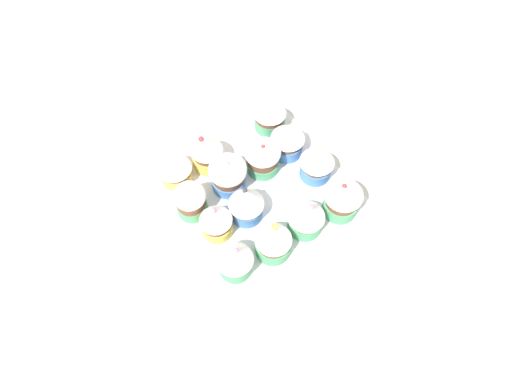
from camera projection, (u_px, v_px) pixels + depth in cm
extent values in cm
cube|color=beige|center=(256.00, 200.00, 83.00)|extent=(180.00, 180.00, 3.00)
cube|color=silver|center=(256.00, 194.00, 81.21)|extent=(30.82, 30.82, 1.20)
cylinder|color=#EFC651|center=(176.00, 175.00, 81.24)|extent=(5.57, 5.57, 2.26)
cylinder|color=brown|center=(175.00, 170.00, 79.81)|extent=(5.17, 5.17, 1.11)
cone|color=white|center=(173.00, 163.00, 78.12)|extent=(6.13, 6.13, 2.85)
cylinder|color=#4C9E6B|center=(192.00, 207.00, 77.73)|extent=(5.24, 5.24, 2.45)
cylinder|color=brown|center=(191.00, 201.00, 76.13)|extent=(4.97, 4.97, 1.32)
ellipsoid|color=white|center=(189.00, 196.00, 74.56)|extent=(5.41, 5.41, 3.96)
cylinder|color=#EFC651|center=(217.00, 227.00, 75.77)|extent=(5.24, 5.24, 2.30)
cylinder|color=brown|center=(216.00, 222.00, 74.17)|extent=(4.71, 4.71, 1.48)
cone|color=white|center=(215.00, 215.00, 71.94)|extent=(5.41, 5.41, 3.75)
sphere|color=pink|center=(213.00, 210.00, 70.36)|extent=(0.93, 0.93, 0.93)
cylinder|color=#4C9E6B|center=(235.00, 265.00, 72.03)|extent=(5.26, 5.26, 2.74)
cylinder|color=brown|center=(235.00, 261.00, 70.38)|extent=(4.71, 4.71, 1.16)
cone|color=white|center=(234.00, 255.00, 68.36)|extent=(5.85, 5.85, 3.59)
sphere|color=pink|center=(236.00, 251.00, 66.89)|extent=(0.79, 0.79, 0.79)
cylinder|color=#EFC651|center=(208.00, 159.00, 82.71)|extent=(5.72, 5.72, 2.75)
cylinder|color=brown|center=(207.00, 153.00, 80.89)|extent=(5.08, 5.08, 1.53)
cone|color=white|center=(206.00, 145.00, 78.89)|extent=(5.74, 5.74, 3.16)
sphere|color=red|center=(201.00, 139.00, 77.74)|extent=(0.98, 0.98, 0.98)
cylinder|color=#477AC6|center=(229.00, 182.00, 80.46)|extent=(5.99, 5.99, 2.28)
cylinder|color=brown|center=(228.00, 176.00, 78.86)|extent=(5.52, 5.52, 1.49)
ellipsoid|color=white|center=(228.00, 170.00, 77.18)|extent=(6.65, 6.65, 4.08)
sphere|color=pink|center=(228.00, 164.00, 75.50)|extent=(0.95, 0.95, 0.95)
cylinder|color=#477AC6|center=(247.00, 211.00, 77.23)|extent=(5.51, 5.51, 2.62)
cylinder|color=brown|center=(246.00, 205.00, 75.63)|extent=(5.05, 5.05, 1.14)
cone|color=white|center=(246.00, 198.00, 73.51)|extent=(5.96, 5.96, 3.86)
sphere|color=#333338|center=(245.00, 191.00, 72.12)|extent=(0.83, 0.83, 0.83)
cylinder|color=#4C9E6B|center=(273.00, 246.00, 73.81)|extent=(5.87, 5.87, 2.62)
cylinder|color=brown|center=(273.00, 241.00, 72.14)|extent=(5.37, 5.37, 1.30)
cone|color=white|center=(274.00, 235.00, 70.22)|extent=(5.91, 5.91, 3.20)
sphere|color=#EAD64C|center=(275.00, 226.00, 69.40)|extent=(1.11, 1.11, 1.11)
cylinder|color=#4C9E6B|center=(262.00, 164.00, 82.43)|extent=(5.94, 5.94, 2.27)
cylinder|color=brown|center=(263.00, 158.00, 80.81)|extent=(5.57, 5.57, 1.54)
ellipsoid|color=white|center=(263.00, 152.00, 79.26)|extent=(6.42, 6.42, 3.52)
sphere|color=red|center=(263.00, 147.00, 77.86)|extent=(0.85, 0.85, 0.85)
cylinder|color=#4C9E6B|center=(305.00, 223.00, 76.07)|extent=(5.81, 5.81, 2.54)
cylinder|color=brown|center=(306.00, 218.00, 74.50)|extent=(5.31, 5.31, 1.16)
cone|color=white|center=(307.00, 211.00, 72.58)|extent=(6.16, 6.16, 3.35)
sphere|color=pink|center=(312.00, 207.00, 71.18)|extent=(0.78, 0.78, 0.78)
cylinder|color=#4C9E6B|center=(269.00, 122.00, 87.38)|extent=(5.78, 5.78, 2.59)
cylinder|color=brown|center=(270.00, 115.00, 85.71)|extent=(5.54, 5.54, 1.33)
cone|color=white|center=(270.00, 108.00, 83.92)|extent=(6.12, 6.12, 2.89)
cylinder|color=#477AC6|center=(287.00, 147.00, 84.22)|extent=(5.71, 5.71, 2.60)
cylinder|color=brown|center=(288.00, 141.00, 82.49)|extent=(5.14, 5.14, 1.47)
cone|color=white|center=(288.00, 133.00, 80.50)|extent=(6.17, 6.17, 3.21)
cylinder|color=#477AC6|center=(315.00, 170.00, 81.59)|extent=(5.60, 5.60, 2.54)
cylinder|color=brown|center=(317.00, 164.00, 79.90)|extent=(4.95, 4.95, 1.44)
cone|color=white|center=(318.00, 157.00, 77.98)|extent=(6.12, 6.12, 3.09)
cylinder|color=#4C9E6B|center=(340.00, 206.00, 77.73)|extent=(5.98, 5.98, 2.65)
cylinder|color=brown|center=(342.00, 200.00, 75.98)|extent=(5.36, 5.36, 1.46)
ellipsoid|color=white|center=(344.00, 195.00, 74.54)|extent=(6.53, 6.53, 3.20)
sphere|color=red|center=(344.00, 186.00, 73.66)|extent=(0.92, 0.92, 0.92)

